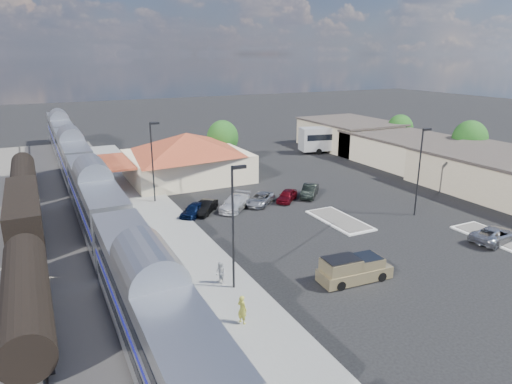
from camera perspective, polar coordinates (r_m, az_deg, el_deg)
name	(u,v)px	position (r m, az deg, el deg)	size (l,w,h in m)	color
ground	(317,235)	(42.62, 7.63, -5.29)	(280.00, 280.00, 0.00)	black
railbed	(66,243)	(43.59, -22.71, -5.92)	(16.00, 100.00, 0.12)	#4C4944
platform	(172,233)	(42.98, -10.48, -5.11)	(5.50, 92.00, 0.18)	gray
passenger_train	(95,203)	(44.33, -19.43, -1.31)	(3.00, 104.00, 5.55)	silver
freight_cars	(24,216)	(46.34, -26.99, -2.68)	(2.80, 46.00, 4.00)	black
station_depot	(187,156)	(60.68, -8.65, 4.46)	(18.35, 12.24, 6.20)	beige
buildings_east	(425,153)	(70.15, 20.42, 4.54)	(14.40, 51.40, 4.80)	#C6B28C
traffic_island_south	(339,220)	(46.29, 10.39, -3.47)	(3.30, 7.50, 0.21)	silver
traffic_island_north	(497,238)	(46.68, 27.86, -5.05)	(3.30, 7.50, 0.21)	silver
lamp_plat_s	(234,218)	(30.83, -2.76, -3.31)	(1.08, 0.25, 9.00)	black
lamp_plat_n	(153,156)	(51.02, -12.76, 4.42)	(1.08, 0.25, 9.00)	black
lamp_lot	(420,165)	(48.61, 19.84, 3.22)	(1.08, 0.25, 9.00)	black
tree_east_b	(470,139)	(72.83, 25.15, 5.99)	(4.94, 4.94, 6.96)	#382314
tree_east_c	(400,129)	(82.21, 17.55, 7.55)	(4.41, 4.41, 6.21)	#382314
tree_depot	(223,138)	(68.57, -4.20, 6.78)	(4.71, 4.71, 6.63)	#382314
pickup_truck	(355,269)	(34.55, 12.24, -9.40)	(5.58, 2.33, 1.89)	tan
suv	(495,234)	(45.58, 27.75, -4.71)	(2.38, 5.16, 1.43)	#96979D
coach_bus	(338,137)	(78.87, 10.26, 6.73)	(13.62, 5.60, 4.27)	silver
person_a	(242,309)	(28.57, -1.75, -14.46)	(0.68, 0.45, 1.86)	gold
person_b	(220,273)	(33.10, -4.47, -10.08)	(0.79, 0.62, 1.63)	silver
parked_car_a	(194,210)	(47.20, -7.76, -2.19)	(1.60, 3.99, 1.36)	#0B1839
parked_car_b	(206,207)	(47.91, -6.29, -1.88)	(1.38, 3.97, 1.31)	black
parked_car_c	(235,203)	(48.73, -2.64, -1.35)	(2.09, 5.14, 1.49)	white
parked_car_d	(260,199)	(50.32, 0.56, -0.87)	(2.11, 4.58, 1.27)	gray
parked_car_e	(287,196)	(51.53, 3.89, -0.46)	(1.55, 3.86, 1.32)	maroon
parked_car_f	(309,191)	(53.37, 6.70, 0.15)	(1.53, 4.38, 1.44)	black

